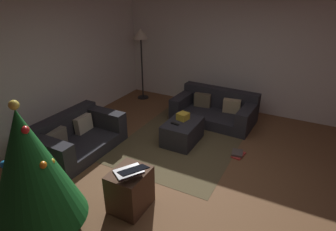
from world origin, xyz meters
The scene contains 14 objects.
ground_plane centered at (0.00, 0.00, 0.00)m, with size 6.40×6.40×0.00m, color brown.
rear_partition centered at (0.00, 3.14, 1.30)m, with size 6.40×0.12×2.60m, color silver.
corner_partition centered at (3.14, 0.00, 1.30)m, with size 0.12×6.40×2.60m, color silver.
couch_left centered at (-0.11, 2.24, 0.25)m, with size 1.55×0.98×0.62m.
couch_right centered at (2.25, 0.45, 0.25)m, with size 1.03×1.73×0.64m.
ottoman centered at (1.03, 0.67, 0.21)m, with size 0.80×0.56×0.41m, color #26262B.
gift_box centered at (1.13, 0.71, 0.48)m, with size 0.20×0.18×0.13m, color gold.
tv_remote centered at (0.88, 0.75, 0.43)m, with size 0.05×0.16×0.02m, color black.
christmas_tree centered at (-1.67, 1.22, 0.92)m, with size 1.07×1.07×1.70m.
side_table centered at (-0.84, 0.54, 0.28)m, with size 0.52×0.44×0.56m, color #4C3323.
laptop centered at (-0.87, 0.49, 0.61)m, with size 0.49×0.50×0.17m.
book_stack centered at (1.06, -0.39, 0.03)m, with size 0.30×0.24×0.06m.
corner_lamp centered at (2.62, 2.56, 1.51)m, with size 0.36×0.36×1.76m.
area_rug centered at (1.03, 0.67, 0.00)m, with size 2.60×2.00×0.01m, color brown.
Camera 1 is at (-3.17, -1.25, 2.69)m, focal length 30.00 mm.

